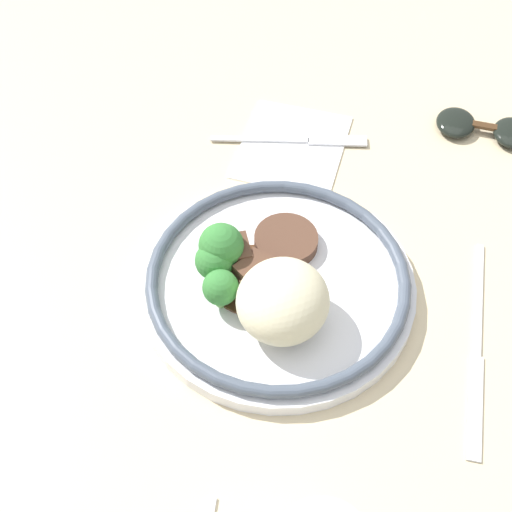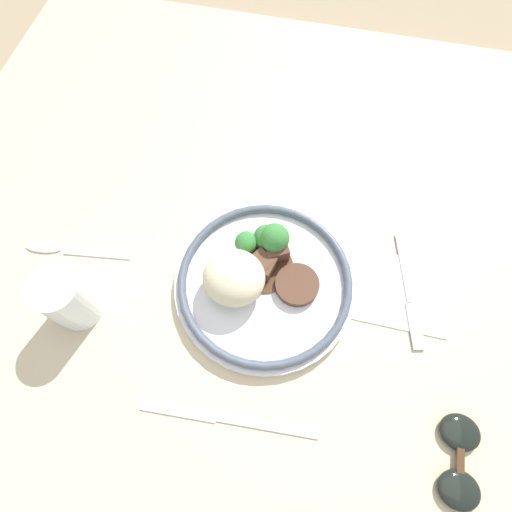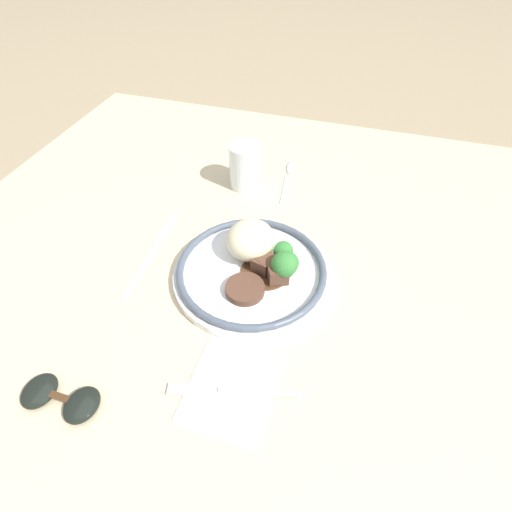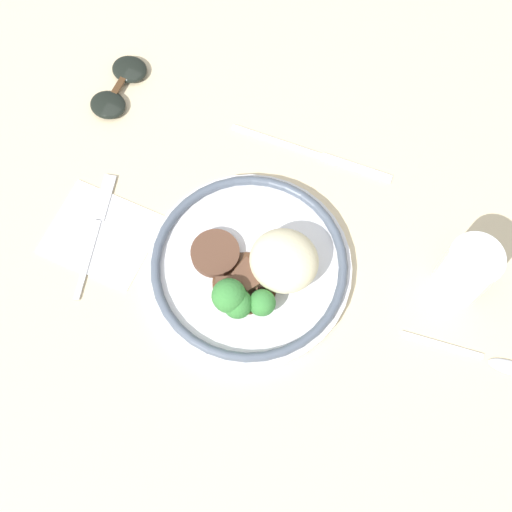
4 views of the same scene
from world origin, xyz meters
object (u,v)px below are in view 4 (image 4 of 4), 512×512
sunglasses (119,87)px  knife (317,155)px  plate (254,269)px  fork (99,221)px  spoon (494,360)px  juice_glass (466,272)px

sunglasses → knife: bearing=3.6°
plate → knife: bearing=87.3°
sunglasses → plate: bearing=-31.3°
knife → fork: bearing=-140.3°
plate → sunglasses: 0.34m
sunglasses → spoon: bearing=-14.4°
spoon → sunglasses: 0.62m
fork → spoon: 0.53m
fork → knife: fork is taller
fork → knife: size_ratio=0.78×
juice_glass → fork: (-0.46, -0.11, -0.04)m
plate → fork: plate is taller
juice_glass → knife: juice_glass is taller
juice_glass → spoon: size_ratio=0.58×
spoon → knife: bearing=142.9°
plate → fork: bearing=-175.7°
fork → sunglasses: size_ratio=1.65×
juice_glass → fork: size_ratio=0.53×
spoon → sunglasses: size_ratio=1.51×
fork → plate: bearing=-99.3°
plate → spoon: bearing=3.4°
spoon → sunglasses: bearing=158.0°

